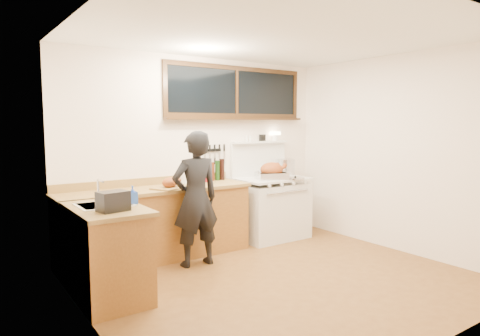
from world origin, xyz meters
TOP-DOWN VIEW (x-y plane):
  - ground_plane at (0.00, 0.00)m, footprint 4.00×3.50m
  - room_shell at (0.00, 0.00)m, footprint 4.10×3.60m
  - counter_back at (-0.80, 1.45)m, footprint 2.44×0.64m
  - counter_left at (-1.70, 0.62)m, footprint 0.64×1.09m
  - sink_unit at (-1.68, 0.70)m, footprint 0.50×0.45m
  - vintage_stove at (1.00, 1.41)m, footprint 1.02×0.74m
  - back_window at (0.60, 1.72)m, footprint 2.32×0.13m
  - left_doorway at (-1.99, -0.55)m, footprint 0.02×1.04m
  - knife_strip at (0.12, 1.73)m, footprint 0.52×0.03m
  - man at (-0.52, 0.96)m, footprint 0.61×0.41m
  - soap_bottle at (-1.43, 0.59)m, footprint 0.08×0.09m
  - toaster at (-1.70, 0.37)m, footprint 0.29×0.23m
  - cutting_board at (-0.68, 1.30)m, footprint 0.50×0.44m
  - roast_turkey at (0.90, 1.27)m, footprint 0.51×0.45m
  - stockpot at (1.44, 1.57)m, footprint 0.30×0.30m
  - saucepan at (1.18, 1.66)m, footprint 0.20×0.29m
  - pot_lid at (1.20, 1.11)m, footprint 0.33×0.33m
  - coffee_tin at (-0.03, 1.57)m, footprint 0.11×0.10m
  - pitcher at (-0.33, 1.62)m, footprint 0.11×0.11m
  - bottle_cluster at (0.12, 1.63)m, footprint 0.48×0.07m

SIDE VIEW (x-z plane):
  - ground_plane at x=0.00m, z-range -0.02..0.00m
  - counter_left at x=-1.70m, z-range 0.00..0.90m
  - counter_back at x=-0.80m, z-range -0.05..0.95m
  - vintage_stove at x=1.00m, z-range -0.32..1.25m
  - man at x=-0.52m, z-range 0.00..1.61m
  - sink_unit at x=-1.68m, z-range 0.66..1.03m
  - pot_lid at x=1.20m, z-range 0.89..0.93m
  - cutting_board at x=-0.68m, z-range 0.88..1.02m
  - saucepan at x=1.18m, z-range 0.90..1.02m
  - coffee_tin at x=-0.03m, z-range 0.90..1.04m
  - toaster at x=-1.70m, z-range 0.90..1.08m
  - soap_bottle at x=-1.43m, z-range 0.90..1.08m
  - pitcher at x=-0.33m, z-range 0.90..1.09m
  - roast_turkey at x=0.90m, z-range 0.88..1.12m
  - stockpot at x=1.44m, z-range 0.90..1.15m
  - bottle_cluster at x=0.12m, z-range 0.88..1.18m
  - left_doorway at x=-1.99m, z-range 0.00..2.17m
  - knife_strip at x=0.12m, z-range 1.17..1.45m
  - room_shell at x=0.00m, z-range 0.32..2.97m
  - back_window at x=0.60m, z-range 1.68..2.45m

